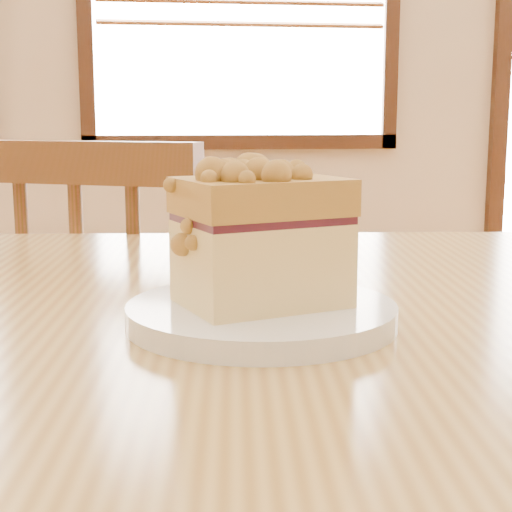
% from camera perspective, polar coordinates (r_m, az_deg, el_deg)
% --- Properties ---
extents(cafe_table_main, '(1.36, 0.98, 0.75)m').
position_cam_1_polar(cafe_table_main, '(0.66, 3.46, -11.76)').
color(cafe_table_main, tan).
rests_on(cafe_table_main, ground).
extents(cafe_chair_main, '(0.53, 0.53, 0.88)m').
position_cam_1_polar(cafe_chair_main, '(1.29, -9.22, -10.84)').
color(cafe_chair_main, brown).
rests_on(cafe_chair_main, ground).
extents(plate, '(0.20, 0.20, 0.02)m').
position_cam_1_polar(plate, '(0.58, 0.40, -4.33)').
color(plate, white).
rests_on(plate, cafe_table_main).
extents(cake_slice, '(0.14, 0.12, 0.11)m').
position_cam_1_polar(cake_slice, '(0.57, 0.33, 1.77)').
color(cake_slice, '#EBCE85').
rests_on(cake_slice, plate).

